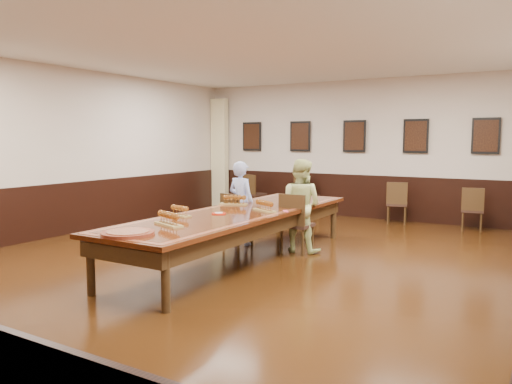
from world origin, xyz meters
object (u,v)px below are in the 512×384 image
Objects in this scene: spare_chair_d at (472,209)px; person_man at (241,203)px; person_woman at (300,205)px; spare_chair_b at (307,194)px; chair_woman at (297,223)px; chair_man at (238,219)px; carved_platter at (128,233)px; conference_table at (239,221)px; spare_chair_a at (255,193)px; spare_chair_c at (397,203)px.

spare_chair_d is 0.60× the size of person_man.
spare_chair_b is at bearing -67.00° from person_woman.
chair_man is at bearing 0.38° from chair_woman.
conference_table is at bearing 88.04° from carved_platter.
spare_chair_a is at bearing 109.51° from carved_platter.
spare_chair_c is at bearing -107.04° from chair_man.
chair_woman is at bearing 90.00° from person_woman.
spare_chair_b is 0.68× the size of person_man.
spare_chair_a is 4.01m from person_man.
chair_woman is 0.67× the size of person_man.
chair_woman is 1.37× the size of carved_platter.
person_man is (-1.75, -3.54, 0.27)m from spare_chair_c.
spare_chair_c is at bearing -100.54° from chair_woman.
chair_man is 0.92× the size of spare_chair_b.
chair_woman is 4.22m from spare_chair_b.
spare_chair_c reaches higher than conference_table.
spare_chair_c is (0.63, 3.62, -0.03)m from chair_woman.
spare_chair_c is (2.29, -0.26, -0.04)m from spare_chair_b.
chair_woman is (1.14, 0.02, 0.03)m from chair_man.
spare_chair_c reaches higher than chair_man.
chair_man is at bearing 90.00° from person_man.
spare_chair_d reaches higher than conference_table.
spare_chair_a is 1.35m from spare_chair_b.
person_man reaches higher than spare_chair_d.
spare_chair_c is at bearing 75.86° from conference_table.
person_woman is (-0.63, -3.51, 0.30)m from spare_chair_c.
spare_chair_d is (1.52, -0.06, -0.02)m from spare_chair_c.
carved_platter is (-0.59, -3.14, 0.29)m from chair_woman.
carved_platter is at bearing 78.91° from person_woman.
spare_chair_b reaches higher than chair_woman.
spare_chair_b is (1.33, 0.27, 0.02)m from spare_chair_a.
person_woman reaches higher than chair_man.
spare_chair_d is at bearing -170.92° from spare_chair_b.
spare_chair_a is 1.03× the size of spare_chair_c.
spare_chair_b is 3.85m from person_man.
chair_woman is at bearing 144.46° from spare_chair_a.
chair_man is 0.63× the size of person_man.
spare_chair_d is at bearing -123.69° from chair_man.
person_woman is 1.17m from conference_table.
conference_table is at bearing 64.04° from spare_chair_c.
spare_chair_d is 0.18× the size of conference_table.
person_man is at bearing 51.86° from spare_chair_c.
spare_chair_a is 0.62× the size of person_woman.
spare_chair_d is (3.81, -0.32, -0.06)m from spare_chair_b.
spare_chair_a is 3.61m from spare_chair_c.
chair_man is 1.14m from chair_woman.
spare_chair_d is 4.08m from person_woman.
chair_woman is at bearing 68.35° from spare_chair_c.
spare_chair_b is at bearing 98.63° from carved_platter.
conference_table is 2.21m from carved_platter.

